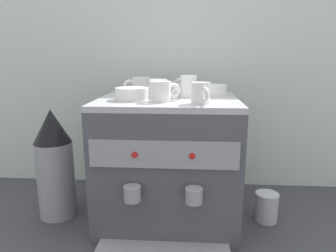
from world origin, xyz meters
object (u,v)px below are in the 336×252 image
ceramic_cup_4 (187,86)px  ceramic_cup_3 (201,93)px  espresso_machine (168,160)px  milk_pitcher (266,207)px  ceramic_bowl_0 (132,94)px  ceramic_bowl_2 (213,90)px  ceramic_cup_2 (140,85)px  coffee_grinder (55,164)px  ceramic_cup_1 (161,91)px  ceramic_cup_0 (159,88)px  ceramic_bowl_1 (172,89)px

ceramic_cup_4 → ceramic_cup_3: bearing=-75.7°
espresso_machine → milk_pitcher: espresso_machine is taller
ceramic_bowl_0 → milk_pitcher: bearing=4.5°
ceramic_bowl_2 → ceramic_bowl_0: bearing=-154.5°
espresso_machine → ceramic_cup_2: 0.34m
ceramic_cup_2 → ceramic_bowl_0: ceramic_cup_2 is taller
coffee_grinder → ceramic_cup_2: bearing=24.8°
ceramic_bowl_0 → coffee_grinder: bearing=174.7°
ceramic_bowl_2 → milk_pitcher: 0.51m
ceramic_cup_1 → ceramic_cup_2: size_ratio=0.96×
ceramic_cup_3 → ceramic_bowl_2: bearing=75.9°
ceramic_cup_2 → milk_pitcher: size_ratio=0.97×
ceramic_cup_1 → ceramic_cup_2: ceramic_cup_1 is taller
ceramic_cup_0 → coffee_grinder: bearing=-174.0°
milk_pitcher → ceramic_bowl_0: bearing=-175.5°
ceramic_cup_2 → ceramic_cup_4: size_ratio=1.20×
milk_pitcher → ceramic_bowl_2: bearing=154.7°
ceramic_cup_0 → ceramic_bowl_0: size_ratio=0.89×
ceramic_cup_3 → milk_pitcher: 0.55m
ceramic_cup_0 → ceramic_bowl_0: 0.12m
ceramic_cup_0 → ceramic_cup_4: 0.11m
milk_pitcher → ceramic_cup_4: bearing=169.9°
ceramic_cup_3 → ceramic_cup_4: (-0.05, 0.18, 0.01)m
ceramic_bowl_0 → ceramic_bowl_1: bearing=52.0°
ceramic_cup_2 → ceramic_bowl_0: size_ratio=0.93×
ceramic_cup_3 → ceramic_cup_4: bearing=104.3°
ceramic_cup_0 → milk_pitcher: ceramic_cup_0 is taller
ceramic_bowl_2 → milk_pitcher: bearing=-25.3°
ceramic_bowl_2 → ceramic_cup_1: bearing=-136.8°
ceramic_bowl_2 → espresso_machine: bearing=-150.1°
ceramic_cup_3 → ceramic_cup_1: bearing=161.3°
ceramic_bowl_1 → ceramic_bowl_2: 0.17m
ceramic_bowl_0 → ceramic_cup_2: bearing=89.2°
ceramic_cup_4 → ceramic_bowl_0: size_ratio=0.78×
espresso_machine → ceramic_bowl_2: 0.33m
espresso_machine → milk_pitcher: 0.43m
ceramic_cup_0 → milk_pitcher: size_ratio=0.93×
ceramic_bowl_2 → ceramic_cup_0: bearing=-161.4°
ceramic_cup_2 → ceramic_cup_4: ceramic_cup_4 is taller
ceramic_cup_1 → coffee_grinder: 0.53m
ceramic_bowl_1 → milk_pitcher: (0.38, -0.13, -0.45)m
ceramic_cup_1 → ceramic_bowl_2: 0.26m
espresso_machine → ceramic_bowl_1: 0.30m
ceramic_cup_2 → ceramic_cup_4: (0.20, -0.08, 0.01)m
espresso_machine → ceramic_cup_3: ceramic_cup_3 is taller
ceramic_cup_3 → espresso_machine: bearing=133.2°
ceramic_cup_2 → ceramic_bowl_2: ceramic_cup_2 is taller
ceramic_cup_2 → ceramic_bowl_1: 0.13m
ceramic_cup_1 → milk_pitcher: bearing=10.5°
espresso_machine → ceramic_cup_0: ceramic_cup_0 is taller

